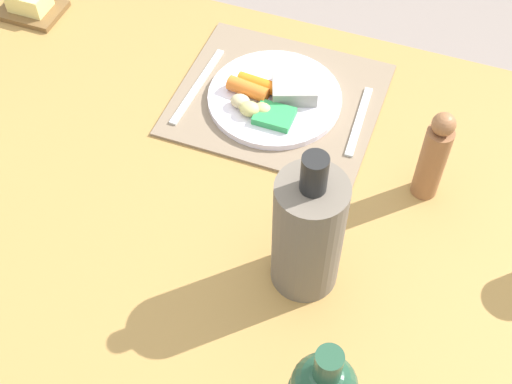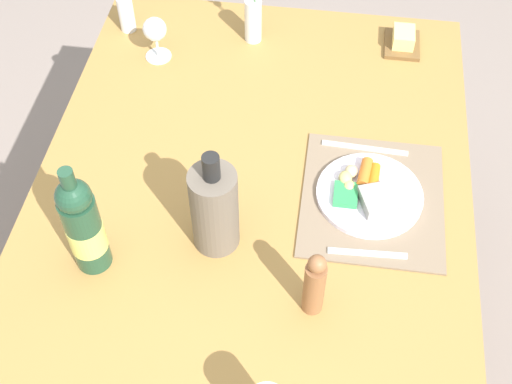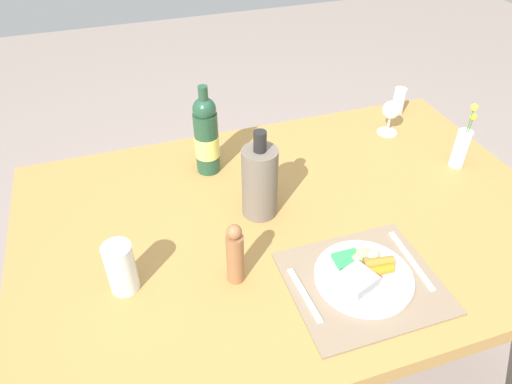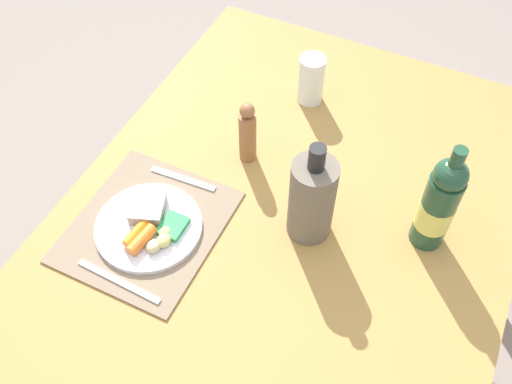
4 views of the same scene
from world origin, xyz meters
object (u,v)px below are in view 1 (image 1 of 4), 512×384
Objects in this scene: dinner_plate at (274,96)px; knife at (198,86)px; cooler_bottle at (308,233)px; butter_dish at (30,4)px; fork at (359,121)px; pepper_mill at (433,157)px; dining_table at (267,255)px.

knife is at bearing 5.07° from dinner_plate.
cooler_bottle is at bearing 137.14° from knife.
fork is at bearing 174.41° from butter_dish.
pepper_mill is at bearing 161.07° from dinner_plate.
cooler_bottle is 0.27m from pepper_mill.
cooler_bottle is (-0.17, 0.34, 0.10)m from dinner_plate.
knife is at bearing -48.01° from dining_table.
fork is 0.74m from butter_dish.
knife is at bearing 0.48° from fork.
dinner_plate is at bearing -172.55° from knife.
cooler_bottle reaches higher than knife.
cooler_bottle is 2.17× the size of butter_dish.
fork is 0.63× the size of cooler_bottle.
fork is (-0.17, -0.01, -0.01)m from dinner_plate.
cooler_bottle reaches higher than dinner_plate.
dinner_plate is 0.15m from knife.
dinner_plate is at bearing -63.40° from cooler_bottle.
butter_dish is at bearing -9.72° from knife.
cooler_bottle is (-0.32, 0.32, 0.11)m from knife.
butter_dish is (0.42, -0.09, 0.01)m from knife.
dinner_plate is at bearing -18.93° from pepper_mill.
dinner_plate is 0.58m from butter_dish.
fork is at bearing -89.50° from cooler_bottle.
pepper_mill reaches higher than butter_dish.
cooler_bottle is (-0.08, 0.06, 0.19)m from dining_table.
cooler_bottle is 0.86m from butter_dish.
dinner_plate is 1.95× the size of butter_dish.
cooler_bottle is at bearing 144.87° from dining_table.
fork is at bearing -178.26° from dinner_plate.
butter_dish is (0.74, -0.07, 0.01)m from fork.
dinner_plate is (0.09, -0.28, 0.09)m from dining_table.
cooler_bottle is at bearing 87.65° from fork.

